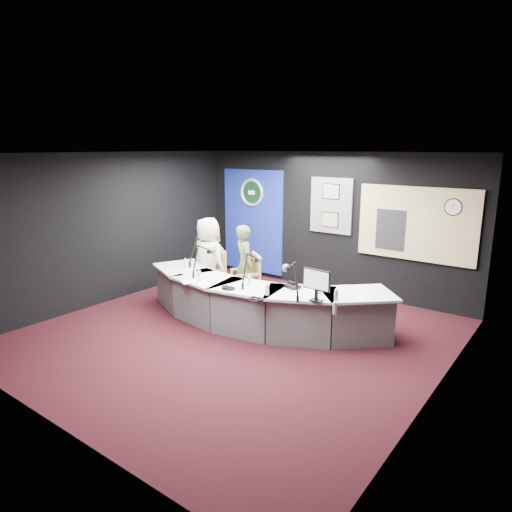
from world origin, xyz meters
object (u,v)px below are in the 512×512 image
Objects in this scene: broadcast_desk at (254,303)px; armchair_right at (245,278)px; person_man at (209,260)px; armchair_left at (209,275)px; person_woman at (245,265)px.

broadcast_desk is 1.01m from armchair_right.
armchair_left is at bearing -0.00° from person_man.
person_man is at bearing -120.09° from armchair_right.
person_man is at bearing 0.00° from armchair_left.
person_woman is at bearing -149.81° from person_man.
armchair_left is 0.75m from person_woman.
armchair_right is 0.77m from person_man.
broadcast_desk is 2.98× the size of person_woman.
armchair_left is (-1.38, 0.41, 0.14)m from broadcast_desk.
person_woman is at bearing 0.00° from armchair_right.
broadcast_desk is 4.38× the size of armchair_left.
armchair_right is 0.67× the size of person_woman.
person_man reaches higher than armchair_right.
armchair_left is 0.30m from person_man.
armchair_left is at bearing 57.01° from person_woman.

